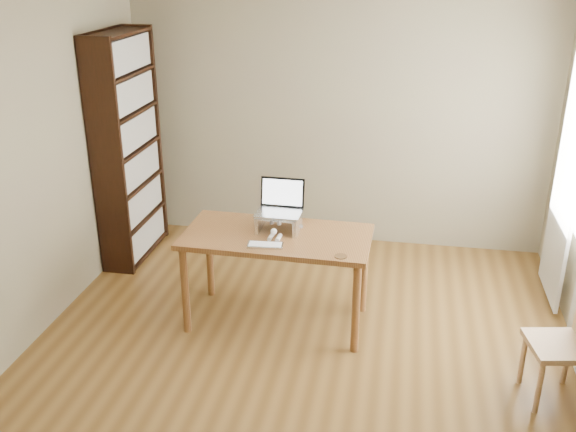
# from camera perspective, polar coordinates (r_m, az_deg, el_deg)

# --- Properties ---
(room) EXTENTS (4.04, 4.54, 2.64)m
(room) POSITION_cam_1_polar(r_m,az_deg,el_deg) (4.04, 1.28, 1.91)
(room) COLOR brown
(room) RESTS_ON ground
(bookshelf) EXTENTS (0.30, 0.90, 2.10)m
(bookshelf) POSITION_cam_1_polar(r_m,az_deg,el_deg) (6.06, -14.02, 5.84)
(bookshelf) COLOR black
(bookshelf) RESTS_ON ground
(desk) EXTENTS (1.43, 0.74, 0.75)m
(desk) POSITION_cam_1_polar(r_m,az_deg,el_deg) (4.86, -1.00, -2.68)
(desk) COLOR brown
(desk) RESTS_ON ground
(laptop_stand) EXTENTS (0.32, 0.25, 0.13)m
(laptop_stand) POSITION_cam_1_polar(r_m,az_deg,el_deg) (4.86, -0.83, -0.37)
(laptop_stand) COLOR silver
(laptop_stand) RESTS_ON desk
(laptop) EXTENTS (0.35, 0.29, 0.24)m
(laptop) POSITION_cam_1_polar(r_m,az_deg,el_deg) (4.87, -0.70, 1.09)
(laptop) COLOR silver
(laptop) RESTS_ON laptop_stand
(keyboard) EXTENTS (0.27, 0.13, 0.02)m
(keyboard) POSITION_cam_1_polar(r_m,az_deg,el_deg) (4.63, -2.03, -2.60)
(keyboard) COLOR silver
(keyboard) RESTS_ON desk
(coaster) EXTENTS (0.09, 0.09, 0.01)m
(coaster) POSITION_cam_1_polar(r_m,az_deg,el_deg) (4.49, 4.70, -3.59)
(coaster) COLOR brown
(coaster) RESTS_ON desk
(cat) EXTENTS (0.25, 0.49, 0.16)m
(cat) POSITION_cam_1_polar(r_m,az_deg,el_deg) (4.89, -0.60, -0.41)
(cat) COLOR #413933
(cat) RESTS_ON desk
(chair) EXTENTS (0.43, 0.43, 0.84)m
(chair) POSITION_cam_1_polar(r_m,az_deg,el_deg) (4.50, 23.84, -10.06)
(chair) COLOR tan
(chair) RESTS_ON ground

